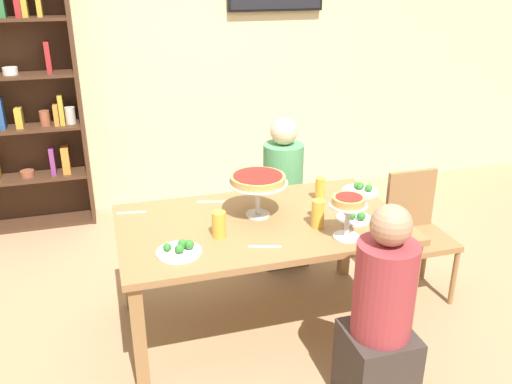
# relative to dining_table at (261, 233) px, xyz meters

# --- Properties ---
(ground_plane) EXTENTS (12.00, 12.00, 0.00)m
(ground_plane) POSITION_rel_dining_table_xyz_m (0.00, 0.00, -0.66)
(ground_plane) COLOR #9E7A56
(rear_partition) EXTENTS (8.00, 0.12, 2.80)m
(rear_partition) POSITION_rel_dining_table_xyz_m (0.00, 2.20, 0.74)
(rear_partition) COLOR beige
(rear_partition) RESTS_ON ground_plane
(dining_table) EXTENTS (1.70, 0.99, 0.74)m
(dining_table) POSITION_rel_dining_table_xyz_m (0.00, 0.00, 0.00)
(dining_table) COLOR olive
(dining_table) RESTS_ON ground_plane
(bookshelf) EXTENTS (1.10, 0.30, 2.21)m
(bookshelf) POSITION_rel_dining_table_xyz_m (-1.56, 2.02, 0.48)
(bookshelf) COLOR #422819
(bookshelf) RESTS_ON ground_plane
(diner_far_right) EXTENTS (0.34, 0.34, 1.15)m
(diner_far_right) POSITION_rel_dining_table_xyz_m (0.41, 0.77, -0.17)
(diner_far_right) COLOR #382D28
(diner_far_right) RESTS_ON ground_plane
(diner_near_right) EXTENTS (0.34, 0.34, 1.15)m
(diner_near_right) POSITION_rel_dining_table_xyz_m (0.38, -0.82, -0.17)
(diner_near_right) COLOR #382D28
(diner_near_right) RESTS_ON ground_plane
(chair_head_east) EXTENTS (0.40, 0.40, 0.87)m
(chair_head_east) POSITION_rel_dining_table_xyz_m (1.15, 0.09, -0.17)
(chair_head_east) COLOR olive
(chair_head_east) RESTS_ON ground_plane
(deep_dish_pizza_stand) EXTENTS (0.36, 0.36, 0.26)m
(deep_dish_pizza_stand) POSITION_rel_dining_table_xyz_m (0.01, 0.08, 0.31)
(deep_dish_pizza_stand) COLOR silver
(deep_dish_pizza_stand) RESTS_ON dining_table
(personal_pizza_stand) EXTENTS (0.21, 0.21, 0.25)m
(personal_pizza_stand) POSITION_rel_dining_table_xyz_m (0.40, -0.34, 0.27)
(personal_pizza_stand) COLOR silver
(personal_pizza_stand) RESTS_ON dining_table
(salad_plate_near_diner) EXTENTS (0.21, 0.21, 0.07)m
(salad_plate_near_diner) POSITION_rel_dining_table_xyz_m (0.54, -0.14, 0.10)
(salad_plate_near_diner) COLOR white
(salad_plate_near_diner) RESTS_ON dining_table
(salad_plate_far_diner) EXTENTS (0.24, 0.24, 0.07)m
(salad_plate_far_diner) POSITION_rel_dining_table_xyz_m (-0.53, -0.25, 0.10)
(salad_plate_far_diner) COLOR white
(salad_plate_far_diner) RESTS_ON dining_table
(salad_plate_spare) EXTENTS (0.24, 0.24, 0.07)m
(salad_plate_spare) POSITION_rel_dining_table_xyz_m (0.78, 0.24, 0.10)
(salad_plate_spare) COLOR white
(salad_plate_spare) RESTS_ON dining_table
(beer_glass_amber_tall) EXTENTS (0.06, 0.06, 0.15)m
(beer_glass_amber_tall) POSITION_rel_dining_table_xyz_m (0.46, 0.20, 0.16)
(beer_glass_amber_tall) COLOR gold
(beer_glass_amber_tall) RESTS_ON dining_table
(beer_glass_amber_short) EXTENTS (0.08, 0.08, 0.15)m
(beer_glass_amber_short) POSITION_rel_dining_table_xyz_m (-0.28, -0.12, 0.16)
(beer_glass_amber_short) COLOR gold
(beer_glass_amber_short) RESTS_ON dining_table
(beer_glass_amber_spare) EXTENTS (0.08, 0.08, 0.17)m
(beer_glass_amber_spare) POSITION_rel_dining_table_xyz_m (0.30, -0.16, 0.17)
(beer_glass_amber_spare) COLOR gold
(beer_glass_amber_spare) RESTS_ON dining_table
(water_glass_clear_near) EXTENTS (0.07, 0.07, 0.11)m
(water_glass_clear_near) POSITION_rel_dining_table_xyz_m (0.35, -0.06, 0.14)
(water_glass_clear_near) COLOR white
(water_glass_clear_near) RESTS_ON dining_table
(cutlery_fork_near) EXTENTS (0.18, 0.04, 0.00)m
(cutlery_fork_near) POSITION_rel_dining_table_xyz_m (-0.73, 0.34, 0.09)
(cutlery_fork_near) COLOR silver
(cutlery_fork_near) RESTS_ON dining_table
(cutlery_knife_near) EXTENTS (0.18, 0.06, 0.00)m
(cutlery_knife_near) POSITION_rel_dining_table_xyz_m (-0.23, 0.36, 0.09)
(cutlery_knife_near) COLOR silver
(cutlery_knife_near) RESTS_ON dining_table
(cutlery_fork_far) EXTENTS (0.18, 0.07, 0.00)m
(cutlery_fork_far) POSITION_rel_dining_table_xyz_m (-0.07, -0.32, 0.09)
(cutlery_fork_far) COLOR silver
(cutlery_fork_far) RESTS_ON dining_table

